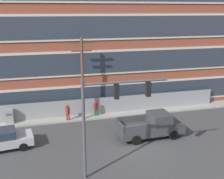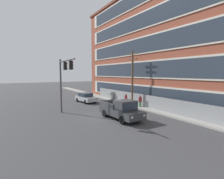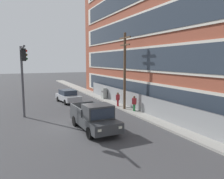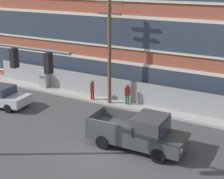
% 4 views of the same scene
% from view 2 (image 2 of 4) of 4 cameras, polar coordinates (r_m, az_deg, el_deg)
% --- Properties ---
extents(ground_plane, '(160.00, 160.00, 0.00)m').
position_cam_2_polar(ground_plane, '(19.25, -2.71, -8.98)').
color(ground_plane, '#424244').
extents(sidewalk_building_side, '(80.00, 1.77, 0.16)m').
position_cam_2_polar(sidewalk_building_side, '(23.18, 12.62, -6.43)').
color(sidewalk_building_side, '#9E9B93').
rests_on(sidewalk_building_side, ground).
extents(brick_mill_building, '(50.53, 11.68, 17.43)m').
position_cam_2_polar(brick_mill_building, '(25.38, 31.44, 13.56)').
color(brick_mill_building, brown).
rests_on(brick_mill_building, ground).
extents(chain_link_fence, '(26.44, 0.06, 1.85)m').
position_cam_2_polar(chain_link_fence, '(24.70, 10.02, -3.63)').
color(chain_link_fence, gray).
rests_on(chain_link_fence, ground).
extents(traffic_signal_mast, '(5.38, 0.43, 6.40)m').
position_cam_2_polar(traffic_signal_mast, '(20.33, -15.40, 4.48)').
color(traffic_signal_mast, '#4C4C51').
rests_on(traffic_signal_mast, ground).
extents(pickup_truck_dark_grey, '(5.57, 2.32, 2.06)m').
position_cam_2_polar(pickup_truck_dark_grey, '(18.14, 3.13, -6.74)').
color(pickup_truck_dark_grey, '#383A3D').
rests_on(pickup_truck_dark_grey, ground).
extents(sedan_silver, '(4.47, 2.40, 1.56)m').
position_cam_2_polar(sedan_silver, '(28.86, -8.54, -2.60)').
color(sedan_silver, '#B2B5BA').
rests_on(sedan_silver, ground).
extents(utility_pole_near_corner, '(2.18, 0.26, 7.91)m').
position_cam_2_polar(utility_pole_near_corner, '(24.72, 6.69, 4.38)').
color(utility_pole_near_corner, brown).
rests_on(utility_pole_near_corner, ground).
extents(electrical_cabinet, '(0.73, 0.51, 1.57)m').
position_cam_2_polar(electrical_cabinet, '(30.93, -0.23, -2.04)').
color(electrical_cabinet, '#939993').
rests_on(electrical_cabinet, ground).
extents(pedestrian_near_cabinet, '(0.46, 0.44, 1.69)m').
position_cam_2_polar(pedestrian_near_cabinet, '(24.28, 9.21, -3.69)').
color(pedestrian_near_cabinet, '#236B38').
rests_on(pedestrian_near_cabinet, ground).
extents(pedestrian_by_fence, '(0.39, 0.46, 1.69)m').
position_cam_2_polar(pedestrian_by_fence, '(26.20, 4.56, -2.98)').
color(pedestrian_by_fence, maroon).
rests_on(pedestrian_by_fence, ground).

